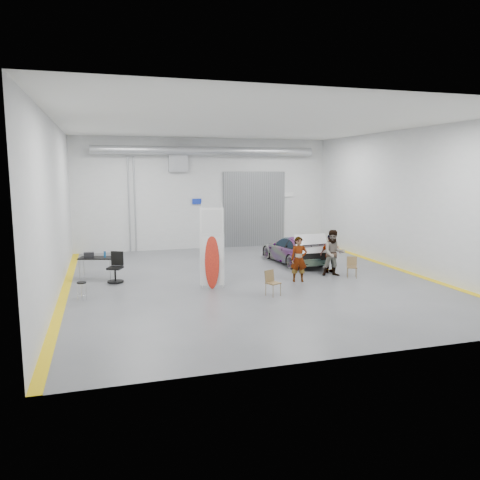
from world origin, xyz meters
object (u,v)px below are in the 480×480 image
object	(u,v)px
person_b	(334,253)
sedan_car	(294,250)
work_table	(94,257)
person_a	(299,259)
shop_stool	(82,291)
surfboard_display	(214,254)
person_c	(330,254)
folding_chair_near	(273,288)
folding_chair_far	(352,271)
office_chair	(115,269)

from	to	relation	value
person_b	sedan_car	bearing A→B (deg)	112.94
sedan_car	work_table	xyz separation A→B (m)	(-8.86, -0.65, 0.22)
person_a	person_b	distance (m)	1.82
shop_stool	surfboard_display	bearing A→B (deg)	4.55
person_b	work_table	distance (m)	9.63
sedan_car	person_c	bearing A→B (deg)	100.49
person_b	person_c	world-z (taller)	person_b
person_c	surfboard_display	world-z (taller)	surfboard_display
work_table	folding_chair_near	bearing A→B (deg)	-37.58
sedan_car	work_table	size ratio (longest dim) A/B	2.92
person_a	folding_chair_far	distance (m)	2.40
person_a	person_b	world-z (taller)	person_b
sedan_car	office_chair	distance (m)	8.27
surfboard_display	shop_stool	xyz separation A→B (m)	(-4.57, -0.36, -0.96)
person_b	office_chair	world-z (taller)	person_b
person_b	person_c	xyz separation A→B (m)	(0.17, 0.60, -0.13)
person_c	folding_chair_far	bearing A→B (deg)	107.19
folding_chair_near	person_a	bearing A→B (deg)	20.57
sedan_car	office_chair	bearing A→B (deg)	7.28
person_c	folding_chair_far	xyz separation A→B (m)	(0.41, -1.08, -0.56)
person_c	surfboard_display	xyz separation A→B (m)	(-5.30, -1.16, 0.45)
person_b	shop_stool	bearing A→B (deg)	-160.37
person_b	folding_chair_far	size ratio (longest dim) A/B	2.28
folding_chair_near	shop_stool	size ratio (longest dim) A/B	1.40
sedan_car	person_c	world-z (taller)	person_c
person_a	person_c	world-z (taller)	person_a
folding_chair_far	shop_stool	bearing A→B (deg)	-152.42
folding_chair_far	office_chair	world-z (taller)	office_chair
folding_chair_near	surfboard_display	bearing A→B (deg)	112.57
person_a	surfboard_display	size ratio (longest dim) A/B	0.56
surfboard_display	work_table	world-z (taller)	surfboard_display
person_b	person_c	bearing A→B (deg)	88.66
person_c	folding_chair_near	size ratio (longest dim) A/B	1.87
person_c	shop_stool	bearing A→B (deg)	5.26
work_table	office_chair	size ratio (longest dim) A/B	1.26
shop_stool	work_table	xyz separation A→B (m)	(0.38, 3.30, 0.52)
surfboard_display	folding_chair_far	size ratio (longest dim) A/B	3.77
office_chair	surfboard_display	bearing A→B (deg)	-5.02
shop_stool	office_chair	distance (m)	2.60
office_chair	sedan_car	bearing A→B (deg)	36.10
person_c	office_chair	bearing A→B (deg)	-8.78
folding_chair_near	shop_stool	xyz separation A→B (m)	(-6.28, 1.24, 0.04)
person_b	surfboard_display	distance (m)	5.18
person_a	folding_chair_far	xyz separation A→B (m)	(2.32, 0.01, -0.62)
surfboard_display	office_chair	world-z (taller)	surfboard_display
folding_chair_far	office_chair	bearing A→B (deg)	-166.54
office_chair	person_a	bearing A→B (deg)	9.21
person_a	folding_chair_far	size ratio (longest dim) A/B	2.12
person_a	surfboard_display	xyz separation A→B (m)	(-3.39, -0.07, 0.39)
person_a	person_c	size ratio (longest dim) A/B	1.08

